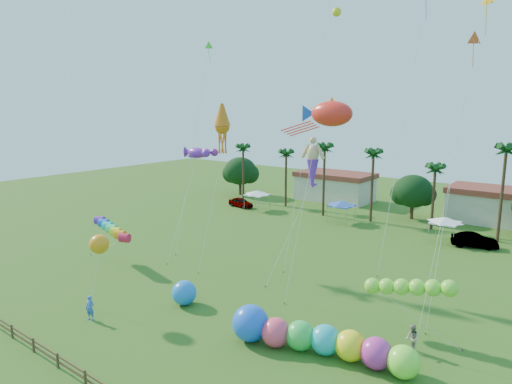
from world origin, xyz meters
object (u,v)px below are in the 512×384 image
Objects in this scene: spectator_b at (412,339)px; caterpillar_inflatable at (313,338)px; car_b at (474,240)px; blue_ball at (184,293)px; car_a at (241,202)px; spectator_a at (90,308)px.

spectator_b is 0.15× the size of caterpillar_inflatable.
blue_ball is at bearing 136.09° from car_b.
spectator_b is at bearing -118.82° from car_a.
blue_ball is (3.60, 6.22, 0.06)m from spectator_a.
blue_ball is at bearing -113.86° from spectator_b.
car_b is at bearing 147.54° from spectator_b.
car_b is (34.56, 0.04, 0.06)m from car_a.
caterpillar_inflatable reaches higher than car_a.
car_a is at bearing 71.94° from car_b.
car_b is 31.09m from caterpillar_inflatable.
caterpillar_inflatable is at bearing -87.76° from spectator_b.
car_a is 34.56m from car_b.
blue_ball is at bearing 37.53° from spectator_a.
spectator_a reaches higher than car_b.
spectator_a reaches higher than car_a.
car_a is 36.58m from blue_ball.
caterpillar_inflatable is 12.11m from blue_ball.
blue_ball is (-12.11, 0.07, -0.05)m from caterpillar_inflatable.
car_b is 26.95m from spectator_b.
car_b is at bearing -82.64° from car_a.
car_a is at bearing 122.49° from blue_ball.
car_a is at bearing 122.67° from caterpillar_inflatable.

